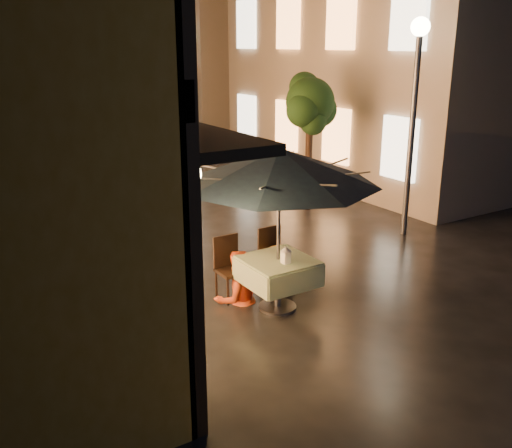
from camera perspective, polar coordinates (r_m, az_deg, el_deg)
ground at (r=8.88m, az=10.35°, el=-7.71°), size 90.00×90.00×0.00m
east_building_near at (r=17.95m, az=14.97°, el=15.96°), size 7.30×9.30×6.80m
east_building_far at (r=27.17m, az=-3.68°, el=17.40°), size 7.30×10.30×7.30m
street_tree at (r=13.12m, az=5.46°, el=11.71°), size 1.43×1.20×3.15m
streetlamp_near at (r=11.62m, az=15.64°, el=12.86°), size 0.36×0.36×4.23m
streetlamp_far at (r=21.61m, az=-9.21°, el=15.20°), size 0.36×0.36×4.23m
cafe_table at (r=8.33m, az=2.21°, el=-4.75°), size 0.99×0.99×0.78m
patio_umbrella at (r=7.87m, az=2.34°, el=5.82°), size 2.82×2.82×2.46m
cafe_chair_left at (r=8.73m, az=-2.71°, el=-4.02°), size 0.42×0.42×0.97m
cafe_chair_right at (r=9.13m, az=1.67°, el=-3.04°), size 0.42×0.42×0.97m
table_lantern at (r=8.06m, az=3.00°, el=-3.02°), size 0.16×0.16×0.25m
person_orange at (r=8.52m, az=-1.93°, el=-2.85°), size 0.79×0.63×1.56m
person_yellow at (r=8.95m, az=2.28°, el=-2.30°), size 0.95×0.60×1.42m
bicycle_0 at (r=10.76m, az=-15.83°, el=-0.88°), size 1.86×0.97×0.93m
bicycle_1 at (r=11.72m, az=-15.46°, el=0.88°), size 1.74×0.74×1.01m
bicycle_2 at (r=12.63m, az=-17.83°, el=1.50°), size 1.74×1.05×0.87m
bicycle_3 at (r=13.51m, az=-19.42°, el=2.71°), size 1.74×0.64×1.02m
bicycle_4 at (r=13.82m, az=-19.99°, el=2.55°), size 1.57×0.56×0.83m
bicycle_5 at (r=15.17m, az=-18.85°, el=4.31°), size 1.71×0.55×1.02m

